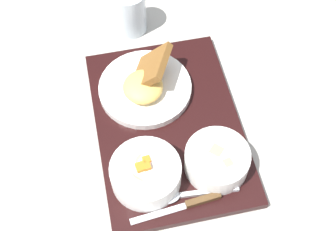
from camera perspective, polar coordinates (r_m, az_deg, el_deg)
The scene contains 8 objects.
ground_plane at distance 1.00m, azimuth 0.00°, elevation -1.49°, with size 4.00×4.00×0.00m, color #ADA89E.
serving_tray at distance 0.99m, azimuth 0.00°, elevation -1.22°, with size 0.44×0.31×0.02m.
bowl_salad at distance 0.90m, azimuth -2.74°, elevation -6.98°, with size 0.14×0.14×0.06m.
bowl_soup at distance 0.92m, azimuth 5.99°, elevation -5.37°, with size 0.13×0.13×0.05m.
plate_main at distance 1.02m, azimuth -2.78°, elevation 3.69°, with size 0.20×0.20×0.09m.
knife at distance 0.90m, azimuth 2.82°, elevation -10.67°, with size 0.03×0.18×0.01m.
spoon at distance 0.90m, azimuth 1.25°, elevation -9.70°, with size 0.04×0.17×0.01m.
glass_water at distance 1.14m, azimuth -4.62°, elevation 12.29°, with size 0.08×0.08×0.11m.
Camera 1 is at (-0.50, 0.11, 0.86)m, focal length 50.00 mm.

